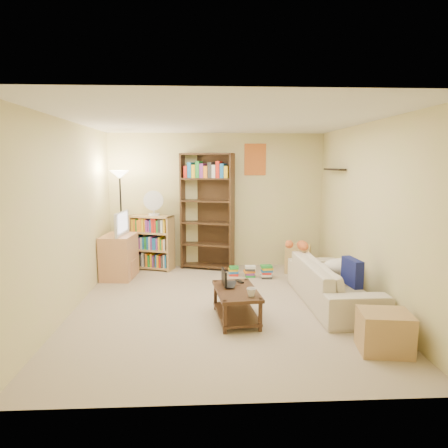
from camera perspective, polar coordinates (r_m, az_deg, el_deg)
The scene contains 19 objects.
room at distance 5.27m, azimuth -0.23°, elevation 5.11°, with size 4.50×4.54×2.52m.
sofa at distance 5.85m, azimuth 15.21°, elevation -8.07°, with size 0.84×2.04×0.59m, color beige.
navy_pillow at distance 5.42m, azimuth 17.83°, elevation -6.56°, with size 0.39×0.12×0.35m, color navy.
cream_blanket at distance 5.89m, azimuth 16.48°, elevation -5.89°, with size 0.54×0.39×0.23m, color silver.
tabby_cat at distance 6.40m, azimuth 10.83°, elevation -3.02°, with size 0.46×0.17×0.16m.
coffee_table at distance 5.08m, azimuth 1.77°, elevation -10.87°, with size 0.59×0.94×0.40m.
laptop at distance 5.17m, azimuth 1.44°, elevation -8.70°, with size 0.25×0.34×0.02m, color black.
laptop_screen at distance 5.11m, azimuth 0.02°, elevation -7.63°, with size 0.01×0.30×0.20m, color white.
mug at distance 4.77m, azimuth 3.91°, elevation -9.72°, with size 0.14×0.14×0.10m, color silver.
tv_remote at distance 5.33m, azimuth 2.23°, elevation -8.19°, with size 0.05×0.16×0.02m, color black.
tv_stand at distance 7.08m, azimuth -14.76°, elevation -4.50°, with size 0.50×0.69×0.74m, color tan.
television at distance 6.98m, azimuth -14.94°, elevation 0.07°, with size 0.16×0.70×0.40m, color black.
tall_bookshelf at distance 7.34m, azimuth -2.40°, elevation 2.21°, with size 1.01×0.59×2.13m.
short_bookshelf at distance 7.50m, azimuth -10.27°, elevation -2.60°, with size 0.84×0.54×1.01m.
desk_fan at distance 7.34m, azimuth -10.03°, elevation 2.97°, with size 0.36×0.20×0.46m.
floor_lamp at distance 7.01m, azimuth -14.60°, elevation 4.38°, with size 0.31×0.31×1.83m.
side_table at distance 7.37m, azimuth 10.51°, elevation -4.87°, with size 0.43×0.43×0.49m, color tan.
end_cabinet at distance 4.61m, azimuth 21.94°, elevation -14.10°, with size 0.51×0.43×0.43m, color tan.
book_stacks at distance 6.95m, azimuth 4.00°, elevation -6.78°, with size 0.75×0.36×0.23m.
Camera 1 is at (-0.24, -5.25, 1.95)m, focal length 32.00 mm.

